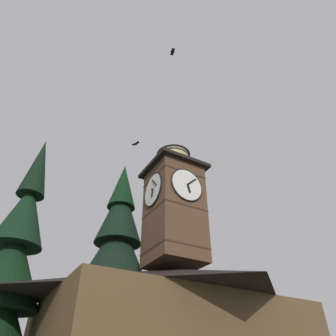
# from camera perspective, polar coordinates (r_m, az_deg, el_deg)

# --- Properties ---
(clock_tower) EXTENTS (3.91, 3.91, 9.53)m
(clock_tower) POSITION_cam_1_polar(r_m,az_deg,el_deg) (21.31, 1.10, -6.36)
(clock_tower) COLOR brown
(clock_tower) RESTS_ON building_main
(pine_tree_behind) EXTENTS (7.09, 7.09, 16.80)m
(pine_tree_behind) POSITION_cam_1_polar(r_m,az_deg,el_deg) (22.14, -10.10, -21.37)
(pine_tree_behind) COLOR #473323
(pine_tree_behind) RESTS_ON ground_plane
(pine_tree_aside) EXTENTS (5.47, 5.47, 16.22)m
(pine_tree_aside) POSITION_cam_1_polar(r_m,az_deg,el_deg) (19.99, -27.86, -18.20)
(pine_tree_aside) COLOR #473323
(pine_tree_aside) RESTS_ON ground_plane
(moon) EXTENTS (2.08, 2.08, 2.08)m
(moon) POSITION_cam_1_polar(r_m,az_deg,el_deg) (52.57, 2.92, -25.06)
(moon) COLOR silver
(flying_bird_high) EXTENTS (0.35, 0.56, 0.16)m
(flying_bird_high) POSITION_cam_1_polar(r_m,az_deg,el_deg) (21.91, 0.84, 20.58)
(flying_bird_high) COLOR black
(flying_bird_low) EXTENTS (0.47, 0.73, 0.16)m
(flying_bird_low) POSITION_cam_1_polar(r_m,az_deg,el_deg) (25.81, -6.00, 4.44)
(flying_bird_low) COLOR black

